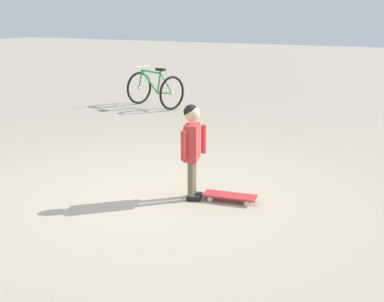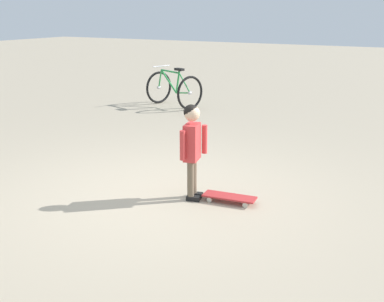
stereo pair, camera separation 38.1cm
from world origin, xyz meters
The scene contains 4 objects.
ground_plane centered at (0.00, 0.00, 0.00)m, with size 50.00×50.00×0.00m, color tan.
child_person centered at (-0.43, -0.12, 0.66)m, with size 0.22×0.40×1.06m.
skateboard centered at (-0.84, -0.21, 0.06)m, with size 0.60×0.26×0.07m.
bicycle_near centered at (2.54, -4.62, 0.38)m, with size 1.23×1.00×0.85m.
Camera 2 is at (-2.90, 4.30, 2.02)m, focal length 45.57 mm.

